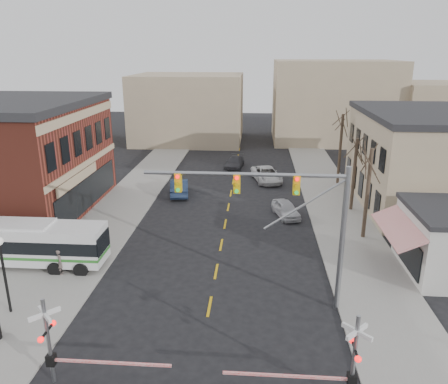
# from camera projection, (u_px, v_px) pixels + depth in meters

# --- Properties ---
(ground) EXTENTS (160.00, 160.00, 0.00)m
(ground) POSITION_uv_depth(u_px,v_px,m) (205.00, 329.00, 22.11)
(ground) COLOR black
(ground) RESTS_ON ground
(sidewalk_west) EXTENTS (5.00, 60.00, 0.12)m
(sidewalk_west) POSITION_uv_depth(u_px,v_px,m) (131.00, 197.00, 41.72)
(sidewalk_west) COLOR gray
(sidewalk_west) RESTS_ON ground
(sidewalk_east) EXTENTS (5.00, 60.00, 0.12)m
(sidewalk_east) POSITION_uv_depth(u_px,v_px,m) (332.00, 202.00, 40.38)
(sidewalk_east) COLOR gray
(sidewalk_east) RESTS_ON ground
(tree_east_a) EXTENTS (0.28, 0.28, 6.75)m
(tree_east_a) POSITION_uv_depth(u_px,v_px,m) (367.00, 194.00, 31.66)
(tree_east_a) COLOR #382B21
(tree_east_a) RESTS_ON sidewalk_east
(tree_east_b) EXTENTS (0.28, 0.28, 6.30)m
(tree_east_b) POSITION_uv_depth(u_px,v_px,m) (354.00, 175.00, 37.40)
(tree_east_b) COLOR #382B21
(tree_east_b) RESTS_ON sidewalk_east
(tree_east_c) EXTENTS (0.28, 0.28, 7.20)m
(tree_east_c) POSITION_uv_depth(u_px,v_px,m) (340.00, 149.00, 44.83)
(tree_east_c) COLOR #382B21
(tree_east_c) RESTS_ON sidewalk_east
(transit_bus) EXTENTS (11.07, 2.43, 2.85)m
(transit_bus) POSITION_uv_depth(u_px,v_px,m) (20.00, 243.00, 28.11)
(transit_bus) COLOR silver
(transit_bus) RESTS_ON ground
(traffic_signal_mast) EXTENTS (10.38, 0.30, 8.00)m
(traffic_signal_mast) POSITION_uv_depth(u_px,v_px,m) (289.00, 208.00, 22.29)
(traffic_signal_mast) COLOR gray
(traffic_signal_mast) RESTS_ON ground
(rr_crossing_west) EXTENTS (5.60, 1.36, 4.00)m
(rr_crossing_west) POSITION_uv_depth(u_px,v_px,m) (59.00, 343.00, 17.96)
(rr_crossing_west) COLOR gray
(rr_crossing_west) RESTS_ON ground
(rr_crossing_east) EXTENTS (5.60, 1.36, 4.00)m
(rr_crossing_east) POSITION_uv_depth(u_px,v_px,m) (343.00, 360.00, 16.93)
(rr_crossing_east) COLOR gray
(rr_crossing_east) RESTS_ON ground
(street_lamp) EXTENTS (0.44, 0.44, 4.32)m
(street_lamp) POSITION_uv_depth(u_px,v_px,m) (2.00, 259.00, 22.39)
(street_lamp) COLOR black
(street_lamp) RESTS_ON sidewalk_west
(car_a) EXTENTS (2.61, 4.20, 1.33)m
(car_a) POSITION_uv_depth(u_px,v_px,m) (286.00, 209.00, 36.82)
(car_a) COLOR #B2B2B7
(car_a) RESTS_ON ground
(car_b) EXTENTS (2.43, 5.00, 1.58)m
(car_b) POSITION_uv_depth(u_px,v_px,m) (179.00, 187.00, 42.41)
(car_b) COLOR #192740
(car_b) RESTS_ON ground
(car_c) EXTENTS (3.70, 5.82, 1.50)m
(car_c) POSITION_uv_depth(u_px,v_px,m) (267.00, 174.00, 46.75)
(car_c) COLOR silver
(car_c) RESTS_ON ground
(car_d) EXTENTS (2.42, 4.80, 1.34)m
(car_d) POSITION_uv_depth(u_px,v_px,m) (235.00, 163.00, 51.97)
(car_d) COLOR #38373C
(car_d) RESTS_ON ground
(pedestrian_near) EXTENTS (0.56, 0.69, 1.65)m
(pedestrian_near) POSITION_uv_depth(u_px,v_px,m) (60.00, 262.00, 27.03)
(pedestrian_near) COLOR #60524D
(pedestrian_near) RESTS_ON sidewalk_west
(pedestrian_far) EXTENTS (0.90, 0.83, 1.50)m
(pedestrian_far) POSITION_uv_depth(u_px,v_px,m) (57.00, 239.00, 30.39)
(pedestrian_far) COLOR #2D324F
(pedestrian_far) RESTS_ON sidewalk_west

